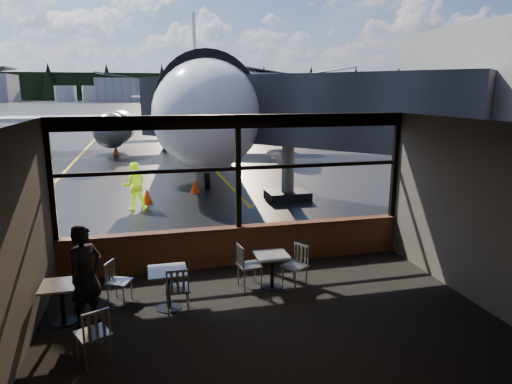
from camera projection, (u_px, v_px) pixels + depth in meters
name	position (u px, v px, depth m)	size (l,w,h in m)	color
ground_plane	(149.00, 106.00, 124.49)	(520.00, 520.00, 0.00)	black
carpet_floor	(274.00, 325.00, 7.96)	(8.00, 6.00, 0.01)	black
ceiling	(276.00, 124.00, 7.20)	(8.00, 6.00, 0.04)	#38332D
wall_left	(12.00, 250.00, 6.64)	(0.04, 6.00, 3.50)	#4B443C
wall_right	(480.00, 215.00, 8.52)	(0.04, 6.00, 3.50)	#4B443C
wall_back	(356.00, 313.00, 4.74)	(8.00, 0.04, 3.50)	#4B443C
window_sill	(239.00, 246.00, 10.70)	(8.00, 0.28, 0.90)	#4E2717
window_header	(238.00, 121.00, 10.07)	(8.00, 0.18, 0.30)	black
mullion_left	(51.00, 181.00, 9.39)	(0.12, 0.12, 2.60)	black
mullion_centre	(238.00, 173.00, 10.32)	(0.12, 0.12, 2.60)	black
mullion_right	(395.00, 166.00, 11.25)	(0.12, 0.12, 2.60)	black
window_transom	(238.00, 168.00, 10.30)	(8.00, 0.10, 0.08)	black
airliner	(198.00, 63.00, 30.24)	(31.61, 37.93, 11.59)	white
jet_bridge	(305.00, 133.00, 16.31)	(9.51, 11.62, 5.07)	#2C2C2F
cafe_table_near	(272.00, 271.00, 9.42)	(0.67, 0.67, 0.73)	#A39F96
cafe_table_mid	(168.00, 290.00, 8.51)	(0.70, 0.70, 0.77)	#9D9890
cafe_table_left	(62.00, 304.00, 7.99)	(0.66, 0.66, 0.73)	#A4A097
chair_near_e	(295.00, 266.00, 9.46)	(0.50, 0.50, 0.91)	#AEA99D
chair_near_w	(250.00, 266.00, 9.41)	(0.52, 0.52, 0.96)	#B0AA9F
chair_mid_s	(177.00, 289.00, 8.36)	(0.50, 0.50, 0.92)	#B5B1A4
chair_mid_w	(119.00, 282.00, 8.76)	(0.46, 0.46, 0.84)	beige
chair_left_s	(93.00, 334.00, 6.78)	(0.51, 0.51, 0.94)	#B2ACA1
passenger	(86.00, 277.00, 7.80)	(0.66, 0.43, 1.81)	black
ground_crew	(134.00, 186.00, 15.66)	(0.80, 0.62, 1.65)	#BFF219
cone_nose	(195.00, 186.00, 18.30)	(0.40, 0.40, 0.56)	#F05307
cone_wing	(116.00, 150.00, 29.59)	(0.40, 0.40, 0.56)	#E54A07
hangar_mid	(145.00, 88.00, 184.99)	(38.00, 15.00, 10.00)	silver
hangar_right	(291.00, 86.00, 192.27)	(50.00, 20.00, 12.00)	silver
fuel_tank_a	(66.00, 94.00, 175.51)	(8.00, 8.00, 6.00)	silver
fuel_tank_b	(93.00, 94.00, 177.87)	(8.00, 8.00, 6.00)	silver
fuel_tank_c	(120.00, 94.00, 180.22)	(8.00, 8.00, 6.00)	silver
treeline	(145.00, 87.00, 208.45)	(360.00, 3.00, 12.00)	black
cone_extra	(147.00, 196.00, 16.56)	(0.40, 0.40, 0.56)	red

